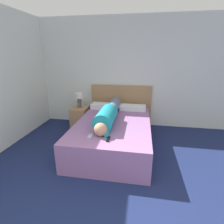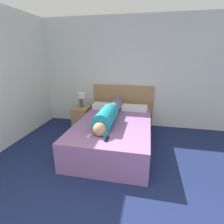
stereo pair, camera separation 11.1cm
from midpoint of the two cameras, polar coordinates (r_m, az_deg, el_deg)
The scene contains 10 objects.
wall_back at distance 4.39m, azimuth 3.30°, elevation 12.45°, with size 5.39×0.06×2.60m.
bed at distance 3.46m, azimuth -0.48°, elevation -7.16°, with size 1.39×2.10×0.51m.
headboard at distance 4.47m, azimuth 2.20°, elevation 2.26°, with size 1.51×0.04×1.02m.
nightstand at distance 4.32m, azimuth -10.99°, elevation -1.98°, with size 0.36×0.49×0.54m.
table_lamp at distance 4.17m, azimuth -11.41°, elevation 4.59°, with size 0.19×0.19×0.35m.
person_lying at distance 3.38m, azimuth -2.00°, elevation -0.56°, with size 0.32×1.72×0.32m.
pillow_near_headboard at distance 4.19m, azimuth -3.18°, elevation 1.95°, with size 0.62×0.30×0.12m.
pillow_second at distance 4.10m, azimuth 6.02°, elevation 1.42°, with size 0.59×0.30×0.10m.
tv_remote at distance 2.67m, azimuth -2.42°, elevation -8.85°, with size 0.04×0.15×0.02m.
cell_phone at distance 2.81m, azimuth -8.30°, elevation -7.80°, with size 0.06×0.13×0.01m.
Camera 1 is at (0.44, -0.50, 1.74)m, focal length 28.00 mm.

